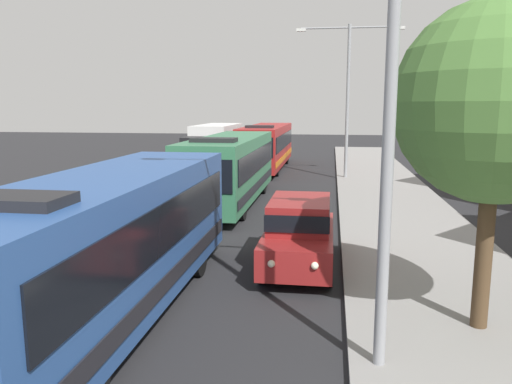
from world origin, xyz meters
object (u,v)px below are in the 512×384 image
white_suv (299,230)px  roadside_tree (496,103)px  bus_lead (108,241)px  box_truck_oncoming (215,146)px  bus_second_in_line (230,167)px  bus_middle (267,145)px  streetlamp_mid (348,86)px  streetlamp_near (393,36)px

white_suv → roadside_tree: roadside_tree is taller
bus_lead → box_truck_oncoming: size_ratio=1.26×
white_suv → bus_second_in_line: bearing=113.1°
bus_middle → white_suv: bus_middle is taller
bus_lead → box_truck_oncoming: 24.04m
bus_second_in_line → streetlamp_mid: size_ratio=1.18×
box_truck_oncoming → streetlamp_near: (8.70, -25.20, 3.77)m
bus_middle → white_suv: (3.70, -21.70, -0.66)m
bus_lead → roadside_tree: 8.00m
bus_lead → roadside_tree: roadside_tree is taller
bus_middle → streetlamp_mid: size_ratio=1.35×
bus_middle → streetlamp_near: (5.40, -27.15, 3.79)m
bus_middle → roadside_tree: roadside_tree is taller
box_truck_oncoming → streetlamp_mid: 9.86m
bus_lead → bus_second_in_line: (0.00, 12.73, 0.00)m
streetlamp_near → bus_lead: bearing=165.6°
bus_second_in_line → streetlamp_mid: (5.40, 8.55, 3.91)m
bus_second_in_line → roadside_tree: bearing=-58.8°
white_suv → streetlamp_near: 7.24m
streetlamp_mid → bus_middle: bearing=140.3°
streetlamp_near → streetlamp_mid: streetlamp_mid is taller
bus_middle → streetlamp_mid: streetlamp_mid is taller
roadside_tree → streetlamp_mid: bearing=95.7°
bus_second_in_line → bus_middle: size_ratio=0.87×
white_suv → streetlamp_near: size_ratio=0.52×
bus_lead → white_suv: bearing=47.8°
white_suv → bus_middle: bearing=99.7°
white_suv → box_truck_oncoming: size_ratio=0.56×
bus_lead → white_suv: bus_lead is taller
white_suv → streetlamp_mid: (1.70, 17.21, 4.56)m
bus_second_in_line → roadside_tree: size_ratio=1.69×
box_truck_oncoming → streetlamp_near: size_ratio=0.94×
roadside_tree → white_suv: bearing=135.8°
bus_second_in_line → roadside_tree: 14.69m
streetlamp_mid → white_suv: bearing=-95.6°
white_suv → box_truck_oncoming: (-7.00, 19.74, 0.68)m
streetlamp_near → roadside_tree: bearing=40.6°
bus_lead → box_truck_oncoming: (-3.30, 23.82, 0.03)m
box_truck_oncoming → roadside_tree: roadside_tree is taller
box_truck_oncoming → roadside_tree: (10.78, -23.42, 2.78)m
streetlamp_mid → roadside_tree: streetlamp_mid is taller
bus_second_in_line → box_truck_oncoming: bus_second_in_line is taller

